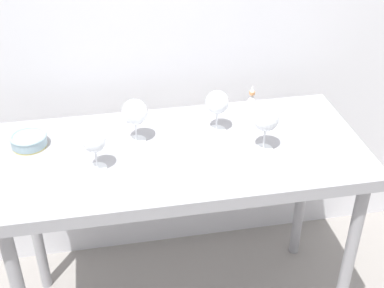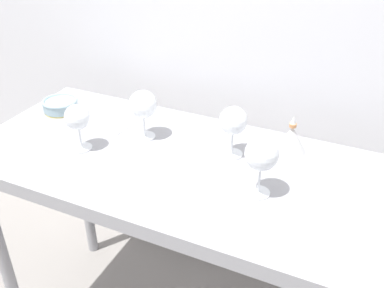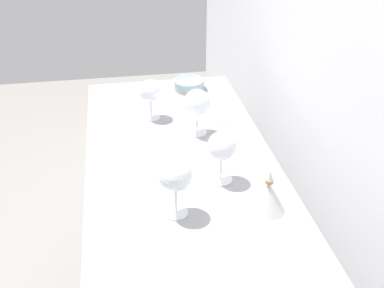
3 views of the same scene
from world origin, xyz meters
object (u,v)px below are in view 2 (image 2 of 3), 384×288
tasting_bowl (60,105)px  decanter_funnel (291,139)px  wine_glass_near_left (77,119)px  wine_glass_near_right (262,155)px  tasting_sheet_lower (111,119)px  wine_glass_far_right (233,122)px  wine_glass_far_left (143,106)px  tasting_sheet_upper (161,168)px

tasting_bowl → decanter_funnel: 0.90m
wine_glass_near_left → decanter_funnel: wine_glass_near_left is taller
wine_glass_near_right → wine_glass_near_left: size_ratio=1.13×
wine_glass_near_right → tasting_sheet_lower: size_ratio=0.92×
tasting_sheet_lower → decanter_funnel: size_ratio=1.45×
wine_glass_near_right → wine_glass_far_right: 0.22m
wine_glass_far_left → tasting_bowl: 0.42m
wine_glass_far_left → wine_glass_far_right: bearing=3.5°
wine_glass_near_right → tasting_sheet_lower: wine_glass_near_right is taller
wine_glass_near_right → wine_glass_near_left: 0.62m
wine_glass_far_right → tasting_sheet_upper: 0.27m
wine_glass_far_left → tasting_bowl: wine_glass_far_left is taller
wine_glass_far_right → tasting_bowl: 0.73m
wine_glass_near_right → tasting_sheet_upper: wine_glass_near_right is taller
wine_glass_near_right → wine_glass_far_left: size_ratio=1.04×
tasting_bowl → decanter_funnel: decanter_funnel is taller
wine_glass_near_left → tasting_sheet_lower: size_ratio=0.81×
wine_glass_near_right → tasting_bowl: size_ratio=1.33×
wine_glass_near_left → wine_glass_far_left: bearing=45.4°
wine_glass_near_right → tasting_sheet_lower: 0.70m
wine_glass_near_right → tasting_sheet_upper: size_ratio=0.81×
wine_glass_near_right → wine_glass_far_right: (-0.14, 0.17, -0.01)m
wine_glass_near_right → wine_glass_far_left: bearing=162.5°
tasting_sheet_lower → decanter_funnel: (0.68, 0.06, 0.05)m
tasting_sheet_lower → tasting_bowl: (-0.22, -0.02, 0.03)m
tasting_sheet_upper → tasting_bowl: bearing=126.8°
wine_glass_near_left → wine_glass_near_right: bearing=1.1°
wine_glass_far_left → wine_glass_near_left: size_ratio=1.09×
wine_glass_far_left → wine_glass_far_right: size_ratio=1.02×
wine_glass_near_left → tasting_sheet_upper: 0.33m
wine_glass_near_right → tasting_sheet_upper: (-0.32, -0.01, -0.13)m
wine_glass_near_left → tasting_sheet_lower: 0.25m
wine_glass_near_left → tasting_sheet_lower: (-0.03, 0.22, -0.11)m
decanter_funnel → wine_glass_far_left: bearing=-166.3°
wine_glass_near_right → wine_glass_far_right: bearing=131.0°
wine_glass_near_left → wine_glass_far_right: bearing=20.4°
tasting_sheet_upper → decanter_funnel: 0.44m
wine_glass_near_left → tasting_sheet_upper: size_ratio=0.71×
wine_glass_near_right → wine_glass_far_right: wine_glass_near_right is taller
tasting_sheet_upper → tasting_bowl: size_ratio=1.65×
wine_glass_near_left → decanter_funnel: bearing=23.2°
wine_glass_near_right → tasting_sheet_upper: 0.34m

